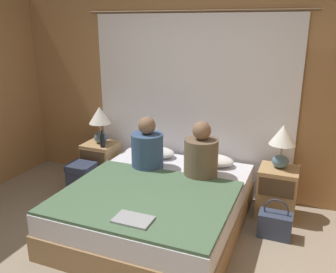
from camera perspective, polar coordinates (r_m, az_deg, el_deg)
name	(u,v)px	position (r m, az deg, el deg)	size (l,w,h in m)	color
wall_back	(192,93)	(4.42, 3.94, 7.04)	(4.87, 0.06, 2.50)	#A37547
curtain_panel	(191,105)	(4.39, 3.64, 4.99)	(2.72, 0.02, 2.21)	white
bed	(157,207)	(3.79, -1.70, -11.20)	(1.69, 1.96, 0.47)	#99754C
nightstand_left	(101,163)	(4.82, -10.70, -4.27)	(0.41, 0.39, 0.57)	tan
nightstand_right	(277,192)	(4.14, 17.08, -8.55)	(0.41, 0.39, 0.57)	tan
lamp_left	(100,120)	(4.67, -10.87, 2.63)	(0.28, 0.28, 0.48)	slate
lamp_right	(282,141)	(3.96, 17.89, -0.62)	(0.28, 0.28, 0.48)	slate
pillow_left	(155,152)	(4.45, -2.08, -2.49)	(0.50, 0.32, 0.12)	white
pillow_right	(213,160)	(4.22, 7.19, -3.77)	(0.50, 0.32, 0.12)	white
blanket_on_bed	(145,197)	(3.44, -3.69, -9.65)	(1.63, 1.32, 0.03)	#4C6B4C
person_left_in_bed	(147,148)	(4.05, -3.34, -1.85)	(0.36, 0.36, 0.61)	#38517A
person_right_in_bed	(201,155)	(3.83, 5.32, -2.95)	(0.37, 0.37, 0.62)	brown
beer_bottle_on_left_stand	(102,140)	(4.55, -10.49, -0.62)	(0.06, 0.06, 0.23)	black
laptop_on_bed	(133,220)	(3.04, -5.62, -13.12)	(0.32, 0.21, 0.02)	#9EA0A5
backpack_on_floor	(82,178)	(4.56, -13.62, -6.42)	(0.32, 0.28, 0.42)	#333D56
handbag_on_floor	(275,224)	(3.83, 16.77, -13.31)	(0.33, 0.19, 0.41)	#333D56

